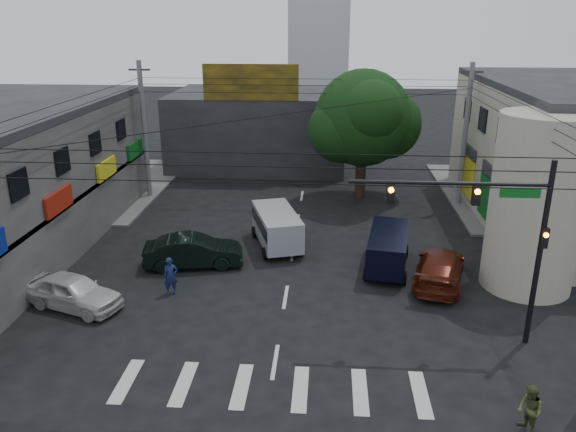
# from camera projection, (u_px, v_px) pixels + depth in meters

# --- Properties ---
(ground) EXTENTS (160.00, 160.00, 0.00)m
(ground) POSITION_uv_depth(u_px,v_px,m) (282.00, 320.00, 23.20)
(ground) COLOR black
(ground) RESTS_ON ground
(sidewalk_far_left) EXTENTS (16.00, 16.00, 0.15)m
(sidewalk_far_left) POSITION_uv_depth(u_px,v_px,m) (59.00, 186.00, 41.30)
(sidewalk_far_left) COLOR #514F4C
(sidewalk_far_left) RESTS_ON ground
(sidewalk_far_right) EXTENTS (16.00, 16.00, 0.15)m
(sidewalk_far_right) POSITION_uv_depth(u_px,v_px,m) (562.00, 196.00, 38.86)
(sidewalk_far_right) COLOR #514F4C
(sidewalk_far_right) RESTS_ON ground
(corner_column) EXTENTS (4.00, 4.00, 8.00)m
(corner_column) POSITION_uv_depth(u_px,v_px,m) (536.00, 204.00, 24.86)
(corner_column) COLOR #A0957F
(corner_column) RESTS_ON ground
(building_far) EXTENTS (14.00, 10.00, 6.00)m
(building_far) POSITION_uv_depth(u_px,v_px,m) (260.00, 128.00, 46.88)
(building_far) COLOR #232326
(building_far) RESTS_ON ground
(billboard) EXTENTS (7.00, 0.30, 2.60)m
(billboard) POSITION_uv_depth(u_px,v_px,m) (251.00, 82.00, 40.83)
(billboard) COLOR olive
(billboard) RESTS_ON building_far
(street_tree) EXTENTS (6.40, 6.40, 8.70)m
(street_tree) POSITION_uv_depth(u_px,v_px,m) (363.00, 118.00, 37.05)
(street_tree) COLOR black
(street_tree) RESTS_ON ground
(traffic_gantry) EXTENTS (7.10, 0.35, 7.20)m
(traffic_gantry) POSITION_uv_depth(u_px,v_px,m) (496.00, 224.00, 20.10)
(traffic_gantry) COLOR black
(traffic_gantry) RESTS_ON ground
(utility_pole_far_left) EXTENTS (0.32, 0.32, 9.20)m
(utility_pole_far_left) POSITION_uv_depth(u_px,v_px,m) (145.00, 131.00, 37.39)
(utility_pole_far_left) COLOR #59595B
(utility_pole_far_left) RESTS_ON ground
(utility_pole_far_right) EXTENTS (0.32, 0.32, 9.20)m
(utility_pole_far_right) POSITION_uv_depth(u_px,v_px,m) (465.00, 136.00, 35.97)
(utility_pole_far_right) COLOR #59595B
(utility_pole_far_right) RESTS_ON ground
(dark_sedan) EXTENTS (3.46, 5.49, 1.61)m
(dark_sedan) POSITION_uv_depth(u_px,v_px,m) (193.00, 251.00, 27.93)
(dark_sedan) COLOR black
(dark_sedan) RESTS_ON ground
(white_compact) EXTENTS (4.50, 5.48, 1.49)m
(white_compact) POSITION_uv_depth(u_px,v_px,m) (73.00, 292.00, 23.95)
(white_compact) COLOR beige
(white_compact) RESTS_ON ground
(maroon_sedan) EXTENTS (4.65, 6.23, 1.51)m
(maroon_sedan) POSITION_uv_depth(u_px,v_px,m) (440.00, 268.00, 26.21)
(maroon_sedan) COLOR #4A150A
(maroon_sedan) RESTS_ON ground
(silver_minivan) EXTENTS (5.70, 4.54, 1.98)m
(silver_minivan) POSITION_uv_depth(u_px,v_px,m) (277.00, 229.00, 30.31)
(silver_minivan) COLOR #B4B8BD
(silver_minivan) RESTS_ON ground
(navy_van) EXTENTS (5.22, 3.17, 1.88)m
(navy_van) POSITION_uv_depth(u_px,v_px,m) (388.00, 250.00, 27.68)
(navy_van) COLOR black
(navy_van) RESTS_ON ground
(traffic_officer) EXTENTS (0.95, 0.90, 1.75)m
(traffic_officer) POSITION_uv_depth(u_px,v_px,m) (171.00, 276.00, 25.08)
(traffic_officer) COLOR #131F45
(traffic_officer) RESTS_ON ground
(pedestrian_olive) EXTENTS (1.12, 1.04, 1.63)m
(pedestrian_olive) POSITION_uv_depth(u_px,v_px,m) (530.00, 410.00, 16.65)
(pedestrian_olive) COLOR #3E4921
(pedestrian_olive) RESTS_ON ground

